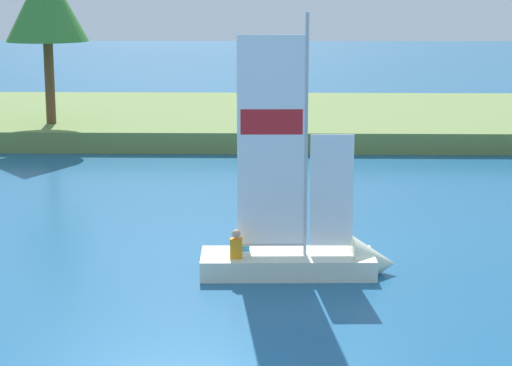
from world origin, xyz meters
TOP-DOWN VIEW (x-y plane):
  - shore_bank at (0.00, 30.27)m, footprint 80.00×14.30m
  - shoreline_tree_midright at (-8.13, 25.66)m, footprint 3.40×3.40m
  - sailboat at (2.36, 7.48)m, footprint 4.54×1.59m

SIDE VIEW (x-z plane):
  - shore_bank at x=0.00m, z-range 0.00..0.84m
  - sailboat at x=2.36m, z-range -2.76..3.64m
  - shoreline_tree_midright at x=-8.13m, z-range 2.51..9.19m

